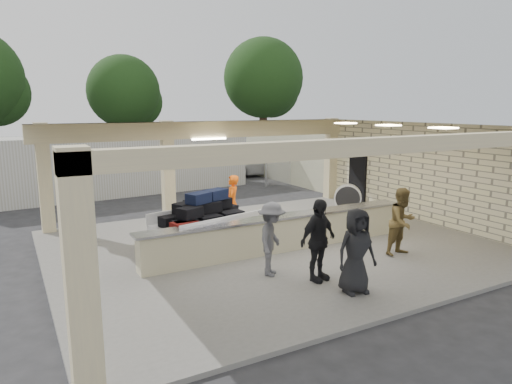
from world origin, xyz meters
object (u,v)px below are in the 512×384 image
drum_fan (348,198)px  passenger_a (402,222)px  baggage_handler (232,203)px  car_white_a (263,163)px  container_white (116,164)px  luggage_cart (204,218)px  passenger_c (272,239)px  baggage_counter (282,233)px  car_white_b (340,158)px  passenger_b (318,240)px  car_dark (212,160)px  passenger_d (356,251)px

drum_fan → passenger_a: bearing=-71.5°
baggage_handler → car_white_a: baggage_handler is taller
passenger_a → container_white: container_white is taller
luggage_cart → passenger_c: size_ratio=1.75×
baggage_counter → car_white_a: (6.98, 13.29, 0.13)m
passenger_a → car_white_b: 18.80m
passenger_b → car_white_b: bearing=35.4°
baggage_counter → car_dark: bearing=73.1°
luggage_cart → baggage_handler: bearing=27.0°
baggage_handler → passenger_a: size_ratio=0.99×
baggage_handler → car_white_b: baggage_handler is taller
luggage_cart → baggage_handler: size_ratio=1.70×
car_dark → passenger_b: bearing=159.7°
passenger_b → passenger_c: bearing=118.6°
car_white_a → car_dark: car_dark is taller
baggage_counter → passenger_a: size_ratio=4.50×
passenger_a → luggage_cart: bearing=140.7°
car_white_a → passenger_c: bearing=161.0°
baggage_counter → passenger_d: 3.29m
drum_fan → baggage_handler: bearing=-137.8°
passenger_c → car_dark: passenger_c is taller
car_white_a → passenger_d: bearing=166.6°
passenger_b → passenger_d: bearing=-86.3°
baggage_counter → luggage_cart: size_ratio=2.67×
baggage_counter → container_white: (-2.02, 11.30, 0.78)m
car_dark → baggage_handler: bearing=154.9°
passenger_c → car_white_b: bearing=-0.8°
luggage_cart → baggage_handler: (1.48, 1.24, 0.02)m
luggage_cart → baggage_counter: bearing=-46.4°
luggage_cart → passenger_c: (0.58, -2.70, -0.00)m
luggage_cart → drum_fan: 6.41m
container_white → passenger_d: bearing=-87.6°
luggage_cart → container_white: (-0.20, 10.11, 0.39)m
car_white_a → car_white_b: (6.22, 0.35, -0.08)m
baggage_handler → container_white: (-1.68, 8.87, 0.37)m
drum_fan → passenger_b: passenger_b is taller
passenger_b → passenger_a: bearing=-6.1°
luggage_cart → passenger_d: (1.63, -4.45, 0.04)m
car_dark → baggage_counter: bearing=159.0°
baggage_counter → baggage_handler: size_ratio=4.54×
baggage_counter → baggage_handler: baggage_handler is taller
baggage_handler → car_dark: bearing=-168.3°
passenger_c → container_white: size_ratio=0.14×
drum_fan → passenger_a: passenger_a is taller
passenger_a → car_white_b: passenger_a is taller
passenger_b → car_white_b: passenger_b is taller
passenger_d → drum_fan: bearing=58.8°
passenger_a → container_white: bearing=104.9°
drum_fan → car_white_b: (8.74, 11.13, -0.05)m
drum_fan → container_white: size_ratio=0.09×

